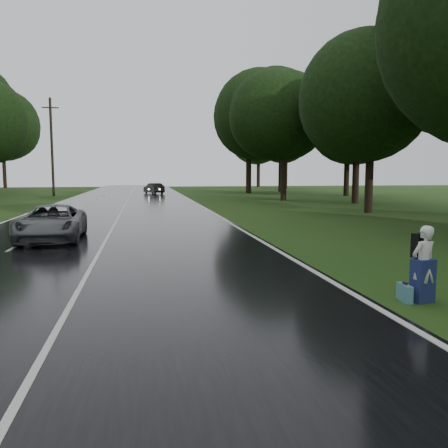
{
  "coord_description": "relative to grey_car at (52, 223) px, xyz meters",
  "views": [
    {
      "loc": [
        1.44,
        -9.06,
        2.61
      ],
      "look_at": [
        3.78,
        4.22,
        1.1
      ],
      "focal_mm": 36.83,
      "sensor_mm": 36.0,
      "label": 1
    }
  ],
  "objects": [
    {
      "name": "tree_right_f",
      "position": [
        16.97,
        40.04,
        -0.71
      ],
      "size": [
        10.77,
        10.77,
        16.83
      ],
      "primitive_type": null,
      "color": "black",
      "rests_on": "ground"
    },
    {
      "name": "utility_pole_far",
      "position": [
        -6.48,
        36.03,
        -0.71
      ],
      "size": [
        1.8,
        0.28,
        10.86
      ],
      "primitive_type": null,
      "color": "black",
      "rests_on": "ground"
    },
    {
      "name": "hitchhiker",
      "position": [
        9.01,
        -10.03,
        0.01
      ],
      "size": [
        0.65,
        0.61,
        1.56
      ],
      "color": "silver",
      "rests_on": "ground"
    },
    {
      "name": "lane_center",
      "position": [
        2.02,
        10.75,
        -0.67
      ],
      "size": [
        0.12,
        140.0,
        0.01
      ],
      "primitive_type": "cube",
      "color": "silver",
      "rests_on": "road"
    },
    {
      "name": "far_car",
      "position": [
        4.78,
        39.46,
        -0.03
      ],
      "size": [
        2.61,
        4.17,
        1.3
      ],
      "primitive_type": "imported",
      "rotation": [
        0.0,
        0.0,
        3.48
      ],
      "color": "black",
      "rests_on": "road"
    },
    {
      "name": "road",
      "position": [
        2.02,
        10.75,
        -0.69
      ],
      "size": [
        12.0,
        140.0,
        0.04
      ],
      "primitive_type": "cube",
      "color": "black",
      "rests_on": "ground"
    },
    {
      "name": "ground",
      "position": [
        2.02,
        -9.25,
        -0.71
      ],
      "size": [
        160.0,
        160.0,
        0.0
      ],
      "primitive_type": "plane",
      "color": "#234013",
      "rests_on": "ground"
    },
    {
      "name": "suitcase",
      "position": [
        8.67,
        -9.96,
        -0.54
      ],
      "size": [
        0.2,
        0.51,
        0.35
      ],
      "primitive_type": "cube",
      "rotation": [
        0.0,
        0.0,
        6.17
      ],
      "color": "teal",
      "rests_on": "ground"
    },
    {
      "name": "grey_car",
      "position": [
        0.0,
        0.0,
        0.0
      ],
      "size": [
        2.36,
        4.9,
        1.35
      ],
      "primitive_type": "imported",
      "rotation": [
        0.0,
        0.0,
        0.03
      ],
      "color": "#575B5D",
      "rests_on": "road"
    },
    {
      "name": "tree_right_d",
      "position": [
        18.01,
        9.66,
        -0.71
      ],
      "size": [
        8.26,
        8.26,
        12.9
      ],
      "primitive_type": null,
      "color": "black",
      "rests_on": "ground"
    },
    {
      "name": "tree_right_e",
      "position": [
        16.56,
        23.62,
        -0.71
      ],
      "size": [
        9.19,
        9.19,
        14.36
      ],
      "primitive_type": null,
      "color": "black",
      "rests_on": "ground"
    }
  ]
}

